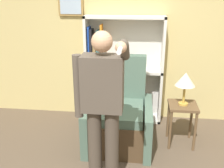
# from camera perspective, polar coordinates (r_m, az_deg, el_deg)

# --- Properties ---
(wall_back) EXTENTS (8.00, 0.11, 2.80)m
(wall_back) POSITION_cam_1_polar(r_m,az_deg,el_deg) (4.21, 6.20, 10.81)
(wall_back) COLOR tan
(wall_back) RESTS_ON ground_plane
(bookcase) EXTENTS (1.22, 0.28, 1.69)m
(bookcase) POSITION_cam_1_polar(r_m,az_deg,el_deg) (4.21, 0.77, 2.71)
(bookcase) COLOR silver
(bookcase) RESTS_ON ground_plane
(armchair) EXTENTS (0.89, 0.93, 1.19)m
(armchair) POSITION_cam_1_polar(r_m,az_deg,el_deg) (3.69, 1.61, -7.39)
(armchair) COLOR #4C3823
(armchair) RESTS_ON ground_plane
(person_standing) EXTENTS (0.56, 0.78, 1.70)m
(person_standing) POSITION_cam_1_polar(r_m,az_deg,el_deg) (2.67, -2.11, -4.15)
(person_standing) COLOR #473D33
(person_standing) RESTS_ON ground_plane
(side_table) EXTENTS (0.38, 0.38, 0.60)m
(side_table) POSITION_cam_1_polar(r_m,az_deg,el_deg) (3.72, 15.03, -6.09)
(side_table) COLOR brown
(side_table) RESTS_ON ground_plane
(table_lamp) EXTENTS (0.26, 0.26, 0.45)m
(table_lamp) POSITION_cam_1_polar(r_m,az_deg,el_deg) (3.54, 15.69, 0.79)
(table_lamp) COLOR gold
(table_lamp) RESTS_ON side_table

